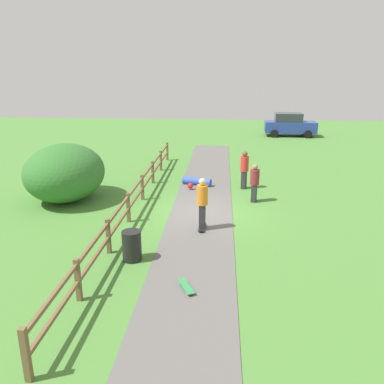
% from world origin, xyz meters
% --- Properties ---
extents(ground_plane, '(60.00, 60.00, 0.00)m').
position_xyz_m(ground_plane, '(0.00, 0.00, 0.00)').
color(ground_plane, '#4C8438').
extents(asphalt_path, '(2.40, 28.00, 0.02)m').
position_xyz_m(asphalt_path, '(0.00, 0.00, 0.01)').
color(asphalt_path, '#605E5B').
rests_on(asphalt_path, ground_plane).
extents(wooden_fence, '(0.12, 18.12, 1.10)m').
position_xyz_m(wooden_fence, '(-2.60, 0.00, 0.67)').
color(wooden_fence, brown).
rests_on(wooden_fence, ground_plane).
extents(bush_large, '(3.23, 3.88, 2.41)m').
position_xyz_m(bush_large, '(-5.82, 1.00, 1.20)').
color(bush_large, '#33702D').
rests_on(bush_large, ground_plane).
extents(trash_bin, '(0.56, 0.56, 0.90)m').
position_xyz_m(trash_bin, '(-1.80, -4.25, 0.45)').
color(trash_bin, black).
rests_on(trash_bin, ground_plane).
extents(skater_riding, '(0.40, 0.81, 1.83)m').
position_xyz_m(skater_riding, '(0.12, -1.81, 1.05)').
color(skater_riding, black).
rests_on(skater_riding, asphalt_path).
extents(skater_fallen, '(1.45, 1.30, 0.36)m').
position_xyz_m(skater_fallen, '(-0.44, 3.56, 0.20)').
color(skater_fallen, blue).
rests_on(skater_fallen, asphalt_path).
extents(skateboard_loose, '(0.52, 0.81, 0.08)m').
position_xyz_m(skateboard_loose, '(-0.08, -5.74, 0.09)').
color(skateboard_loose, '#338C4C').
rests_on(skateboard_loose, asphalt_path).
extents(bystander_maroon, '(0.46, 0.46, 1.62)m').
position_xyz_m(bystander_maroon, '(2.13, 1.37, 0.89)').
color(bystander_maroon, '#2D2D33').
rests_on(bystander_maroon, ground_plane).
extents(bystander_red, '(0.48, 0.48, 1.78)m').
position_xyz_m(bystander_red, '(1.80, 3.30, 0.98)').
color(bystander_red, '#2D2D33').
rests_on(bystander_red, ground_plane).
extents(parked_car_blue, '(4.26, 2.13, 1.92)m').
position_xyz_m(parked_car_blue, '(6.35, 18.93, 0.96)').
color(parked_car_blue, '#283D99').
rests_on(parked_car_blue, ground_plane).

